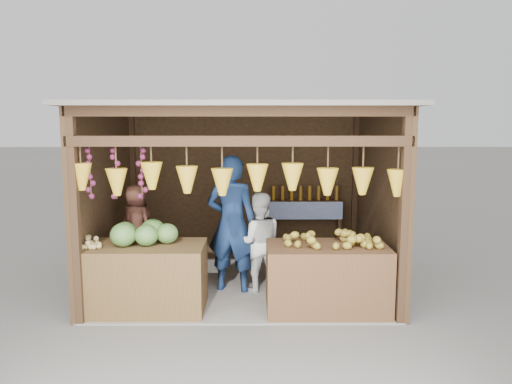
# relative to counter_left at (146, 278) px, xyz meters

# --- Properties ---
(ground) EXTENTS (80.00, 80.00, 0.00)m
(ground) POSITION_rel_counter_left_xyz_m (1.22, 1.02, -0.43)
(ground) COLOR #514F49
(ground) RESTS_ON ground
(stall_structure) EXTENTS (4.30, 3.30, 2.66)m
(stall_structure) POSITION_rel_counter_left_xyz_m (1.19, 0.97, 1.23)
(stall_structure) COLOR slate
(stall_structure) RESTS_ON ground
(back_shelf) EXTENTS (1.25, 0.32, 1.32)m
(back_shelf) POSITION_rel_counter_left_xyz_m (2.27, 2.30, 0.44)
(back_shelf) COLOR #382314
(back_shelf) RESTS_ON ground
(counter_left) EXTENTS (1.51, 0.85, 0.87)m
(counter_left) POSITION_rel_counter_left_xyz_m (0.00, 0.00, 0.00)
(counter_left) COLOR #483018
(counter_left) RESTS_ON ground
(counter_right) EXTENTS (1.53, 0.85, 0.86)m
(counter_right) POSITION_rel_counter_left_xyz_m (2.32, -0.02, -0.00)
(counter_right) COLOR #482C18
(counter_right) RESTS_ON ground
(stool) EXTENTS (0.35, 0.35, 0.33)m
(stool) POSITION_rel_counter_left_xyz_m (-0.35, 1.03, -0.27)
(stool) COLOR black
(stool) RESTS_ON ground
(man_standing) EXTENTS (0.81, 0.62, 1.97)m
(man_standing) POSITION_rel_counter_left_xyz_m (1.08, 0.75, 0.55)
(man_standing) COLOR #14274D
(man_standing) RESTS_ON ground
(woman_standing) EXTENTS (0.74, 0.59, 1.43)m
(woman_standing) POSITION_rel_counter_left_xyz_m (1.46, 0.77, 0.28)
(woman_standing) COLOR silver
(woman_standing) RESTS_ON ground
(vendor_seated) EXTENTS (0.69, 0.63, 1.18)m
(vendor_seated) POSITION_rel_counter_left_xyz_m (-0.35, 1.03, 0.49)
(vendor_seated) COLOR #502B20
(vendor_seated) RESTS_ON stool
(melon_pile) EXTENTS (1.00, 0.50, 0.32)m
(melon_pile) POSITION_rel_counter_left_xyz_m (-0.04, 0.07, 0.59)
(melon_pile) COLOR #1B4713
(melon_pile) RESTS_ON counter_left
(tanfruit_pile) EXTENTS (0.34, 0.40, 0.13)m
(tanfruit_pile) POSITION_rel_counter_left_xyz_m (-0.63, -0.09, 0.50)
(tanfruit_pile) COLOR tan
(tanfruit_pile) RESTS_ON counter_left
(mango_pile) EXTENTS (1.40, 0.64, 0.22)m
(mango_pile) POSITION_rel_counter_left_xyz_m (2.34, 0.01, 0.54)
(mango_pile) COLOR #B05F17
(mango_pile) RESTS_ON counter_right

